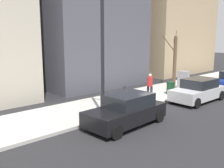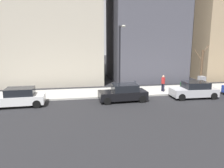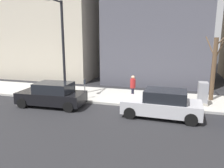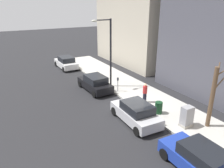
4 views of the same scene
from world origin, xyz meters
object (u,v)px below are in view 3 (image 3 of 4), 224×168
Objects in this scene: parked_car_black at (52,95)px; parking_meter at (85,87)px; streetlamp at (61,42)px; pedestrian_near_meter at (133,86)px; utility_box at (203,94)px; trash_bin at (164,96)px; parked_car_silver at (162,104)px; bare_tree at (214,67)px.

parked_car_black is 2.25m from parking_meter.
streetlamp is 5.63m from pedestrian_near_meter.
utility_box is 4.42m from pedestrian_near_meter.
utility_box is at bearing -80.33° from trash_bin.
parking_meter is 0.81× the size of pedestrian_near_meter.
parked_car_black is 2.57× the size of pedestrian_near_meter.
parked_car_silver is 2.56× the size of pedestrian_near_meter.
parking_meter is 1.50× the size of trash_bin.
bare_tree reaches higher than parked_car_black.
parked_car_silver is 5.54m from parking_meter.
parked_car_black is at bearing 100.76° from pedestrian_near_meter.
streetlamp is at bearing 96.35° from utility_box.
parked_car_silver is 7.72m from streetlamp.
parked_car_silver is at bearing 141.83° from bare_tree.
utility_box is 2.39m from trash_bin.
parking_meter is (1.62, -1.54, 0.24)m from parked_car_black.
streetlamp is at bearing 79.44° from parked_car_silver.
streetlamp reaches higher than pedestrian_near_meter.
utility_box is at bearing -77.02° from parked_car_black.
parking_meter is at bearing 104.71° from bare_tree.
utility_box is 0.31× the size of bare_tree.
streetlamp is (1.46, -0.00, 3.28)m from parked_car_black.
parking_meter is at bearing -83.80° from streetlamp.
parking_meter is at bearing -45.69° from parked_car_black.
parked_car_black is 7.10m from trash_bin.
bare_tree reaches higher than parking_meter.
parked_car_silver is at bearing -154.29° from pedestrian_near_meter.
pedestrian_near_meter is (0.72, -3.19, 0.11)m from parking_meter.
utility_box is (2.47, -9.14, 0.11)m from parked_car_black.
streetlamp reaches higher than parking_meter.
utility_box reaches higher than trash_bin.
utility_box reaches higher than parked_car_silver.
utility_box is 1.59× the size of trash_bin.
parking_meter is 8.70m from bare_tree.
parked_car_silver is 0.65× the size of streetlamp.
trash_bin is at bearing 99.67° from utility_box.
trash_bin is at bearing -75.18° from parked_car_black.
parked_car_black is 3.59m from streetlamp.
bare_tree is (1.33, -0.71, 1.51)m from utility_box.
parked_car_black is 0.91× the size of bare_tree.
streetlamp is at bearing 85.03° from pedestrian_near_meter.
parked_car_black is at bearing 111.12° from bare_tree.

